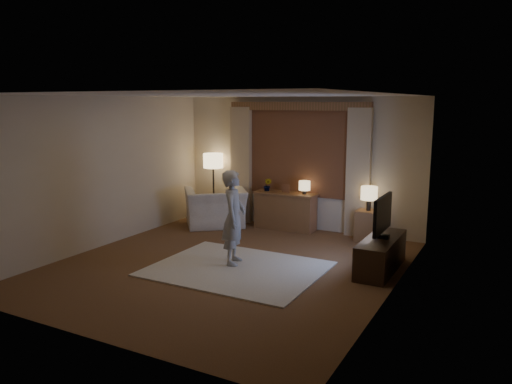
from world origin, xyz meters
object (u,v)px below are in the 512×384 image
Objects in this scene: sideboard at (285,212)px; armchair at (215,208)px; side_table at (368,225)px; person at (234,217)px; tv_stand at (381,254)px.

armchair is at bearing -161.49° from sideboard.
person is (-1.46, -2.33, 0.47)m from side_table.
tv_stand is (3.67, -1.13, -0.14)m from armchair.
side_table is 0.40× the size of tv_stand.
person is at bearing -122.10° from side_table.
sideboard reaches higher than side_table.
side_table is (1.68, -0.05, -0.07)m from sideboard.
sideboard is 1.43m from armchair.
sideboard is at bearing 145.46° from tv_stand.
side_table is at bearing 148.25° from armchair.
armchair is (-1.36, -0.45, 0.04)m from sideboard.
sideboard is at bearing 159.17° from armchair.
sideboard is at bearing -11.99° from person.
person reaches higher than tv_stand.
side_table is at bearing -49.34° from person.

